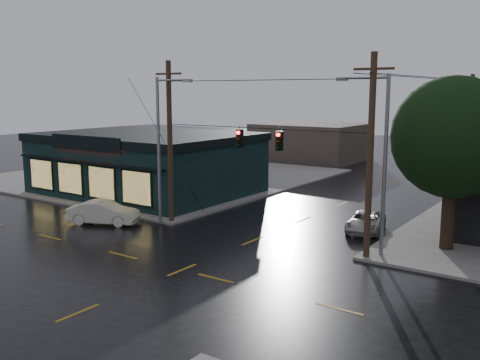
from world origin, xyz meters
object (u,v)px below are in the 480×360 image
Objects in this scene: suv_silver at (366,222)px; corner_tree at (453,138)px; sedan_cream at (104,213)px; utility_pole_nw at (172,223)px; utility_pole_ne at (366,259)px.

corner_tree is at bearing -27.88° from suv_silver.
corner_tree is 20.97m from sedan_cream.
corner_tree is 2.16× the size of suv_silver.
utility_pole_nw reaches higher than sedan_cream.
utility_pole_ne is at bearing -105.05° from sedan_cream.
utility_pole_ne is 2.44× the size of suv_silver.
utility_pole_nw is 4.32m from sedan_cream.
utility_pole_nw is at bearing -166.91° from corner_tree.
utility_pole_nw is 12.08m from suv_silver.
corner_tree is 7.61m from utility_pole_ne.
suv_silver is (10.90, 5.17, 0.58)m from utility_pole_nw.
sedan_cream is at bearing -142.18° from utility_pole_nw.
corner_tree is at bearing -95.99° from sedan_cream.
corner_tree is at bearing 13.09° from utility_pole_nw.
utility_pole_nw is 13.00m from utility_pole_ne.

